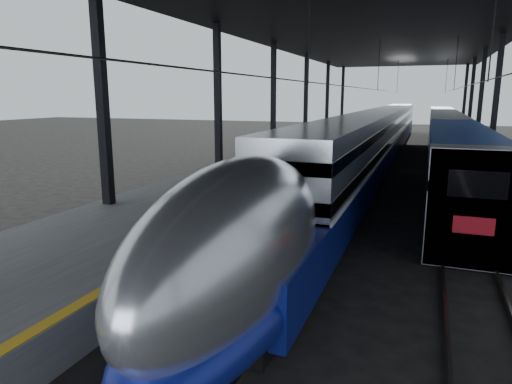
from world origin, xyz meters
The scene contains 7 objects.
ground centered at (0.00, 0.00, 0.00)m, with size 160.00×160.00×0.00m, color black.
platform centered at (-3.50, 20.00, 0.50)m, with size 6.00×80.00×1.00m, color #4C4C4F.
yellow_strip centered at (-0.70, 20.00, 1.00)m, with size 0.30×80.00×0.01m, color gold.
rails centered at (4.50, 20.00, 0.08)m, with size 6.52×80.00×0.16m.
canopy centered at (1.90, 20.00, 9.12)m, with size 18.00×75.00×9.47m.
tgv_train centered at (2.00, 26.86, 1.86)m, with size 2.77×65.20×3.98m.
second_train centered at (7.00, 32.22, 1.84)m, with size 2.64×56.05×3.63m.
Camera 1 is at (5.58, -9.09, 5.08)m, focal length 32.00 mm.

